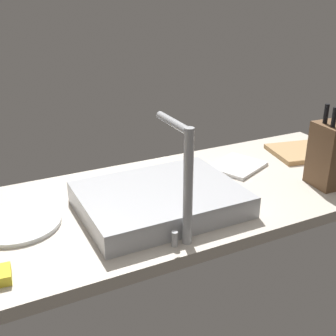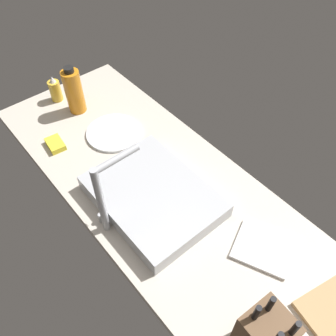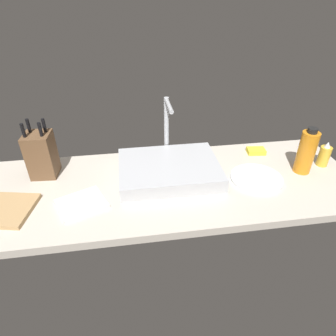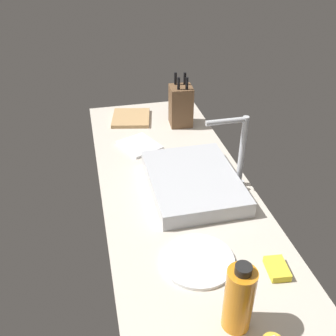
# 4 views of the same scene
# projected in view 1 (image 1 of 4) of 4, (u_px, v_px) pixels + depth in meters

# --- Properties ---
(countertop_slab) EXTENTS (1.70, 0.60, 0.04)m
(countertop_slab) POSITION_uv_depth(u_px,v_px,m) (154.00, 204.00, 1.30)
(countertop_slab) COLOR beige
(countertop_slab) RESTS_ON ground
(sink_basin) EXTENTS (0.45, 0.34, 0.06)m
(sink_basin) POSITION_uv_depth(u_px,v_px,m) (160.00, 199.00, 1.23)
(sink_basin) COLOR #B7BABF
(sink_basin) RESTS_ON countertop_slab
(faucet) EXTENTS (0.05, 0.17, 0.30)m
(faucet) POSITION_uv_depth(u_px,v_px,m) (184.00, 174.00, 1.02)
(faucet) COLOR #B7BABF
(faucet) RESTS_ON countertop_slab
(knife_block) EXTENTS (0.12, 0.12, 0.27)m
(knife_block) POSITION_uv_depth(u_px,v_px,m) (332.00, 154.00, 1.35)
(knife_block) COLOR brown
(knife_block) RESTS_ON countertop_slab
(cutting_board) EXTENTS (0.25, 0.23, 0.02)m
(cutting_board) POSITION_uv_depth(u_px,v_px,m) (301.00, 152.00, 1.64)
(cutting_board) COLOR tan
(cutting_board) RESTS_ON countertop_slab
(dinner_plate) EXTENTS (0.23, 0.23, 0.01)m
(dinner_plate) POSITION_uv_depth(u_px,v_px,m) (17.00, 223.00, 1.15)
(dinner_plate) COLOR white
(dinner_plate) RESTS_ON countertop_slab
(dish_towel) EXTENTS (0.23, 0.21, 0.01)m
(dish_towel) POSITION_uv_depth(u_px,v_px,m) (237.00, 166.00, 1.52)
(dish_towel) COLOR white
(dish_towel) RESTS_ON countertop_slab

